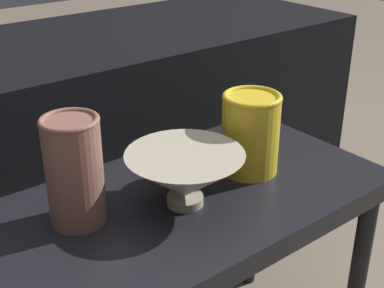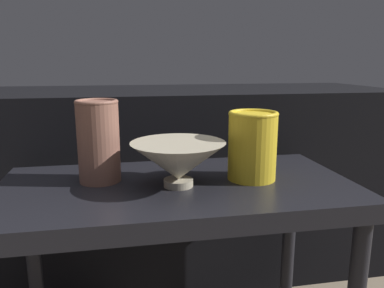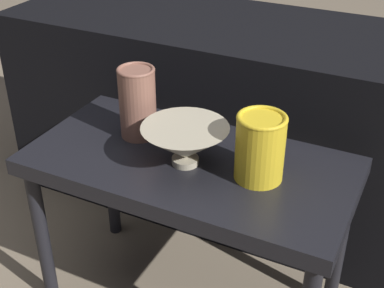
{
  "view_description": "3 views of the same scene",
  "coord_description": "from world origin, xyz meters",
  "views": [
    {
      "loc": [
        -0.47,
        -0.63,
        0.94
      ],
      "look_at": [
        0.02,
        -0.01,
        0.56
      ],
      "focal_mm": 50.0,
      "sensor_mm": 36.0,
      "label": 1
    },
    {
      "loc": [
        -0.11,
        -0.76,
        0.71
      ],
      "look_at": [
        0.03,
        0.0,
        0.54
      ],
      "focal_mm": 35.0,
      "sensor_mm": 36.0,
      "label": 2
    },
    {
      "loc": [
        0.47,
        -0.93,
        1.12
      ],
      "look_at": [
        0.01,
        -0.01,
        0.51
      ],
      "focal_mm": 50.0,
      "sensor_mm": 36.0,
      "label": 3
    }
  ],
  "objects": [
    {
      "name": "vase_colorful_right",
      "position": [
        0.17,
        0.0,
        0.54
      ],
      "size": [
        0.11,
        0.11,
        0.15
      ],
      "color": "gold",
      "rests_on": "table"
    },
    {
      "name": "couch_backdrop",
      "position": [
        0.0,
        0.49,
        0.31
      ],
      "size": [
        1.6,
        0.5,
        0.62
      ],
      "color": "black",
      "rests_on": "ground_plane"
    },
    {
      "name": "vase_textured_left",
      "position": [
        -0.16,
        0.05,
        0.55
      ],
      "size": [
        0.09,
        0.09,
        0.18
      ],
      "color": "brown",
      "rests_on": "table"
    },
    {
      "name": "bowl",
      "position": [
        -0.0,
        -0.02,
        0.51
      ],
      "size": [
        0.2,
        0.2,
        0.09
      ],
      "color": "#B2A88E",
      "rests_on": "table"
    },
    {
      "name": "table",
      "position": [
        0.0,
        0.0,
        0.4
      ],
      "size": [
        0.76,
        0.38,
        0.46
      ],
      "color": "black",
      "rests_on": "ground_plane"
    }
  ]
}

